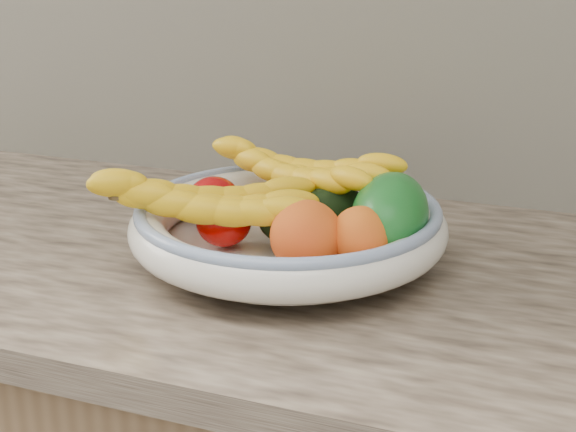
# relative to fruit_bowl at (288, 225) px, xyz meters

# --- Properties ---
(fruit_bowl) EXTENTS (0.39, 0.39, 0.08)m
(fruit_bowl) POSITION_rel_fruit_bowl_xyz_m (0.00, 0.00, 0.00)
(fruit_bowl) COLOR silver
(fruit_bowl) RESTS_ON kitchen_counter
(clementine_back_left) EXTENTS (0.07, 0.07, 0.05)m
(clementine_back_left) POSITION_rel_fruit_bowl_xyz_m (-0.02, 0.11, 0.01)
(clementine_back_left) COLOR orange
(clementine_back_left) RESTS_ON fruit_bowl
(clementine_back_right) EXTENTS (0.06, 0.06, 0.04)m
(clementine_back_right) POSITION_rel_fruit_bowl_xyz_m (0.03, 0.09, 0.01)
(clementine_back_right) COLOR #E26204
(clementine_back_right) RESTS_ON fruit_bowl
(clementine_back_mid) EXTENTS (0.05, 0.05, 0.05)m
(clementine_back_mid) POSITION_rel_fruit_bowl_xyz_m (0.00, 0.05, 0.01)
(clementine_back_mid) COLOR #E25804
(clementine_back_mid) RESTS_ON fruit_bowl
(tomato_left) EXTENTS (0.07, 0.07, 0.06)m
(tomato_left) POSITION_rel_fruit_bowl_xyz_m (-0.11, 0.01, 0.01)
(tomato_left) COLOR #9D0406
(tomato_left) RESTS_ON fruit_bowl
(tomato_near_left) EXTENTS (0.07, 0.07, 0.06)m
(tomato_near_left) POSITION_rel_fruit_bowl_xyz_m (-0.06, -0.05, 0.01)
(tomato_near_left) COLOR #A90400
(tomato_near_left) RESTS_ON fruit_bowl
(avocado_center) EXTENTS (0.09, 0.11, 0.07)m
(avocado_center) POSITION_rel_fruit_bowl_xyz_m (-0.00, -0.00, 0.02)
(avocado_center) COLOR black
(avocado_center) RESTS_ON fruit_bowl
(avocado_right) EXTENTS (0.11, 0.11, 0.06)m
(avocado_right) POSITION_rel_fruit_bowl_xyz_m (0.05, 0.03, 0.02)
(avocado_right) COLOR black
(avocado_right) RESTS_ON fruit_bowl
(green_mango) EXTENTS (0.14, 0.16, 0.12)m
(green_mango) POSITION_rel_fruit_bowl_xyz_m (0.13, 0.00, 0.03)
(green_mango) COLOR #105519
(green_mango) RESTS_ON fruit_bowl
(peach_front) EXTENTS (0.08, 0.08, 0.08)m
(peach_front) POSITION_rel_fruit_bowl_xyz_m (0.05, -0.07, 0.02)
(peach_front) COLOR orange
(peach_front) RESTS_ON fruit_bowl
(peach_right) EXTENTS (0.08, 0.08, 0.07)m
(peach_right) POSITION_rel_fruit_bowl_xyz_m (0.11, -0.06, 0.02)
(peach_right) COLOR orange
(peach_right) RESTS_ON fruit_bowl
(banana_bunch_back) EXTENTS (0.31, 0.18, 0.08)m
(banana_bunch_back) POSITION_rel_fruit_bowl_xyz_m (-0.01, 0.07, 0.04)
(banana_bunch_back) COLOR yellow
(banana_bunch_back) RESTS_ON fruit_bowl
(banana_bunch_front) EXTENTS (0.31, 0.21, 0.08)m
(banana_bunch_front) POSITION_rel_fruit_bowl_xyz_m (-0.08, -0.07, 0.03)
(banana_bunch_front) COLOR yellow
(banana_bunch_front) RESTS_ON fruit_bowl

